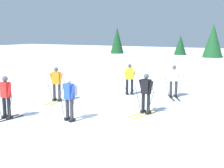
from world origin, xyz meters
TOP-DOWN VIEW (x-y plane):
  - ground_plane at (0.00, 0.00)m, footprint 120.00×120.00m
  - far_snow_ridge at (0.00, 18.37)m, footprint 80.00×6.55m
  - skier_white at (1.88, 5.95)m, footprint 1.10×1.58m
  - skier_black at (1.87, 2.24)m, footprint 0.97×1.64m
  - skier_yellow at (-0.42, 5.40)m, footprint 1.32×1.46m
  - skier_orange at (-2.90, 2.25)m, footprint 0.99×1.64m
  - skier_red at (-2.64, -1.14)m, footprint 1.00×1.63m
  - skier_blue at (-0.27, -0.17)m, footprint 0.97×1.64m
  - conifer_far_left at (-7.73, 17.68)m, footprint 1.62×1.62m
  - conifer_far_right at (1.71, 17.14)m, footprint 1.95×1.95m
  - conifer_far_centre at (-1.57, 18.85)m, footprint 1.50×1.50m

SIDE VIEW (x-z plane):
  - ground_plane at x=0.00m, z-range 0.00..0.00m
  - far_snow_ridge at x=0.00m, z-range 0.00..1.31m
  - skier_yellow at x=-0.42m, z-range 0.06..1.77m
  - skier_red at x=-2.64m, z-range 0.06..1.77m
  - skier_orange at x=-2.90m, z-range 0.06..1.77m
  - skier_black at x=1.87m, z-range 0.10..1.81m
  - skier_blue at x=-0.27m, z-range 0.10..1.81m
  - skier_white at x=1.88m, z-range 0.10..1.81m
  - conifer_far_centre at x=-1.57m, z-range 0.38..3.53m
  - conifer_far_left at x=-7.73m, z-range 0.38..4.29m
  - conifer_far_right at x=1.71m, z-range 0.44..4.54m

